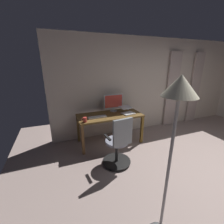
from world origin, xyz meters
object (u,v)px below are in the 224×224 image
(office_chair, at_px, (119,144))
(mug_coffee, at_px, (85,120))
(computer_keyboard, at_px, (97,117))
(computer_mouse, at_px, (128,109))
(desk, at_px, (110,118))
(laptop, at_px, (127,111))
(floor_lamp, at_px, (176,114))
(computer_monitor, at_px, (113,102))

(office_chair, height_order, mug_coffee, office_chair)
(computer_keyboard, xyz_separation_m, computer_mouse, (-0.91, -0.27, 0.01))
(desk, xyz_separation_m, laptop, (-0.43, 0.06, 0.15))
(laptop, bearing_deg, computer_mouse, -130.64)
(desk, relative_size, computer_keyboard, 3.61)
(office_chair, distance_m, floor_lamp, 1.70)
(mug_coffee, bearing_deg, computer_keyboard, -151.92)
(desk, bearing_deg, computer_mouse, -162.71)
(mug_coffee, bearing_deg, computer_monitor, -149.84)
(computer_mouse, distance_m, floor_lamp, 2.67)
(desk, relative_size, laptop, 3.94)
(laptop, bearing_deg, mug_coffee, 1.10)
(computer_monitor, xyz_separation_m, computer_mouse, (-0.39, 0.05, -0.22))
(mug_coffee, bearing_deg, laptop, -169.51)
(office_chair, height_order, computer_keyboard, office_chair)
(mug_coffee, bearing_deg, office_chair, 126.73)
(computer_monitor, xyz_separation_m, mug_coffee, (0.84, 0.49, -0.19))
(computer_mouse, xyz_separation_m, floor_lamp, (0.80, 2.44, 0.76))
(desk, bearing_deg, computer_monitor, -128.94)
(laptop, xyz_separation_m, mug_coffee, (1.09, 0.20, -0.00))
(desk, height_order, computer_mouse, computer_mouse)
(computer_monitor, bearing_deg, office_chair, 73.11)
(desk, height_order, computer_keyboard, computer_keyboard)
(computer_keyboard, height_order, computer_mouse, computer_mouse)
(computer_monitor, bearing_deg, floor_lamp, 80.67)
(laptop, bearing_deg, office_chair, 45.74)
(office_chair, bearing_deg, laptop, 47.95)
(office_chair, relative_size, computer_monitor, 2.02)
(desk, relative_size, computer_mouse, 15.32)
(computer_keyboard, bearing_deg, desk, -165.28)
(desk, xyz_separation_m, office_chair, (0.16, 0.91, -0.18))
(desk, distance_m, computer_mouse, 0.61)
(office_chair, distance_m, laptop, 1.09)
(laptop, xyz_separation_m, floor_lamp, (0.66, 2.20, 0.72))
(computer_keyboard, bearing_deg, laptop, -177.67)
(floor_lamp, bearing_deg, desk, -95.67)
(computer_mouse, bearing_deg, floor_lamp, 71.78)
(desk, xyz_separation_m, mug_coffee, (0.65, 0.26, 0.14))
(desk, bearing_deg, office_chair, 79.93)
(mug_coffee, relative_size, floor_lamp, 0.07)
(floor_lamp, bearing_deg, computer_keyboard, -87.13)
(office_chair, height_order, laptop, office_chair)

